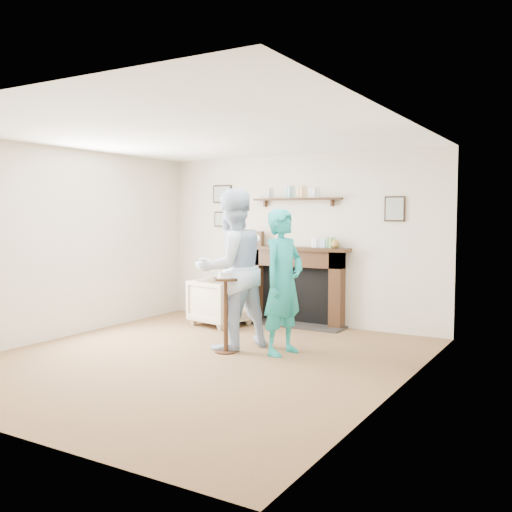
# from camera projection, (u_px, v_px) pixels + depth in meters

# --- Properties ---
(ground) EXTENTS (5.00, 5.00, 0.00)m
(ground) POSITION_uv_depth(u_px,v_px,m) (199.00, 359.00, 6.40)
(ground) COLOR brown
(ground) RESTS_ON ground
(room_shell) EXTENTS (4.54, 5.02, 2.52)m
(room_shell) POSITION_uv_depth(u_px,v_px,m) (232.00, 214.00, 6.88)
(room_shell) COLOR beige
(room_shell) RESTS_ON ground
(armchair) EXTENTS (0.89, 0.88, 0.69)m
(armchair) POSITION_uv_depth(u_px,v_px,m) (222.00, 325.00, 8.37)
(armchair) COLOR #C2AE90
(armchair) RESTS_ON ground
(man) EXTENTS (1.04, 1.15, 1.93)m
(man) POSITION_uv_depth(u_px,v_px,m) (232.00, 348.00, 6.94)
(man) COLOR #A4AFCD
(man) RESTS_ON ground
(woman) EXTENTS (0.51, 0.68, 1.69)m
(woman) POSITION_uv_depth(u_px,v_px,m) (283.00, 354.00, 6.66)
(woman) COLOR #1EAAAF
(woman) RESTS_ON ground
(pedestal_table) EXTENTS (0.32, 0.32, 1.01)m
(pedestal_table) POSITION_uv_depth(u_px,v_px,m) (226.00, 300.00, 6.68)
(pedestal_table) COLOR black
(pedestal_table) RESTS_ON ground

